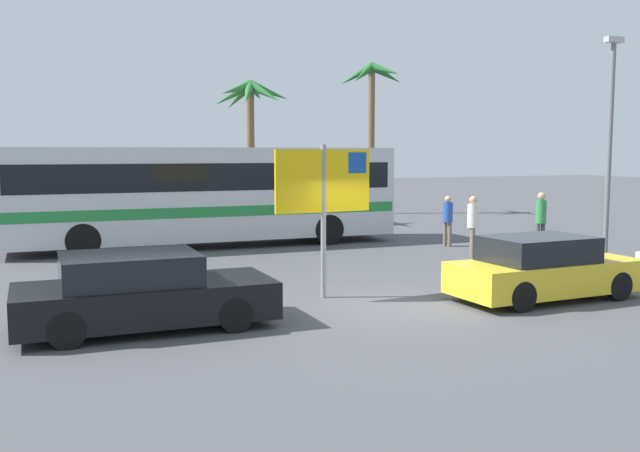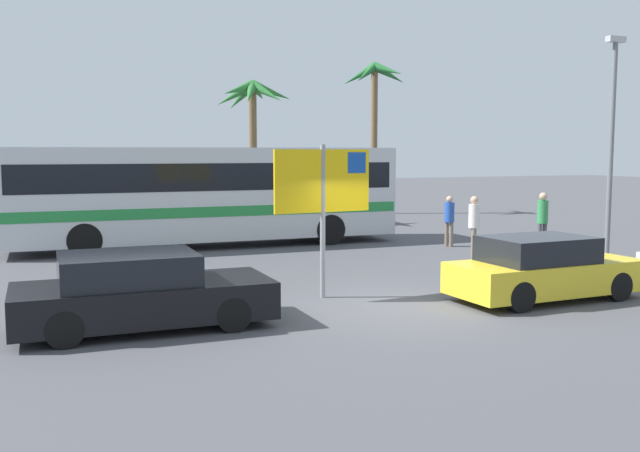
{
  "view_description": "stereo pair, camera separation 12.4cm",
  "coord_description": "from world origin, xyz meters",
  "px_view_note": "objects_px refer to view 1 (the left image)",
  "views": [
    {
      "loc": [
        -6.54,
        -12.07,
        3.06
      ],
      "look_at": [
        -0.29,
        3.33,
        1.3
      ],
      "focal_mm": 39.69,
      "sensor_mm": 36.0,
      "label": 1
    },
    {
      "loc": [
        -6.42,
        -12.11,
        3.06
      ],
      "look_at": [
        -0.29,
        3.33,
        1.3
      ],
      "focal_mm": 39.69,
      "sensor_mm": 36.0,
      "label": 2
    }
  ],
  "objects_px": {
    "bus_front_coach": "(205,191)",
    "ferry_sign": "(325,187)",
    "pedestrian_crossing_lot": "(541,217)",
    "car_yellow": "(544,269)",
    "car_black": "(142,293)",
    "pedestrian_by_bus": "(473,221)",
    "pedestrian_near_sign": "(448,217)"
  },
  "relations": [
    {
      "from": "bus_front_coach",
      "to": "ferry_sign",
      "type": "relative_size",
      "value": 3.86
    },
    {
      "from": "bus_front_coach",
      "to": "pedestrian_crossing_lot",
      "type": "xyz_separation_m",
      "value": [
        9.18,
        -5.07,
        -0.7
      ]
    },
    {
      "from": "car_yellow",
      "to": "car_black",
      "type": "relative_size",
      "value": 0.95
    },
    {
      "from": "car_yellow",
      "to": "car_black",
      "type": "xyz_separation_m",
      "value": [
        -8.06,
        0.63,
        0.0
      ]
    },
    {
      "from": "car_yellow",
      "to": "pedestrian_by_bus",
      "type": "distance_m",
      "value": 5.91
    },
    {
      "from": "ferry_sign",
      "to": "pedestrian_crossing_lot",
      "type": "height_order",
      "value": "ferry_sign"
    },
    {
      "from": "pedestrian_by_bus",
      "to": "ferry_sign",
      "type": "bearing_deg",
      "value": 58.43
    },
    {
      "from": "car_black",
      "to": "pedestrian_crossing_lot",
      "type": "bearing_deg",
      "value": 21.4
    },
    {
      "from": "ferry_sign",
      "to": "pedestrian_by_bus",
      "type": "relative_size",
      "value": 1.8
    },
    {
      "from": "ferry_sign",
      "to": "bus_front_coach",
      "type": "bearing_deg",
      "value": 87.21
    },
    {
      "from": "car_yellow",
      "to": "pedestrian_near_sign",
      "type": "relative_size",
      "value": 2.53
    },
    {
      "from": "car_yellow",
      "to": "car_black",
      "type": "height_order",
      "value": "same"
    },
    {
      "from": "ferry_sign",
      "to": "pedestrian_by_bus",
      "type": "distance_m",
      "value": 7.24
    },
    {
      "from": "bus_front_coach",
      "to": "pedestrian_by_bus",
      "type": "height_order",
      "value": "bus_front_coach"
    },
    {
      "from": "car_black",
      "to": "pedestrian_near_sign",
      "type": "distance_m",
      "value": 12.85
    },
    {
      "from": "pedestrian_by_bus",
      "to": "car_black",
      "type": "bearing_deg",
      "value": 53.69
    },
    {
      "from": "bus_front_coach",
      "to": "pedestrian_by_bus",
      "type": "bearing_deg",
      "value": -37.89
    },
    {
      "from": "car_black",
      "to": "pedestrian_by_bus",
      "type": "height_order",
      "value": "pedestrian_by_bus"
    },
    {
      "from": "ferry_sign",
      "to": "pedestrian_near_sign",
      "type": "xyz_separation_m",
      "value": [
        6.71,
        5.9,
        -1.37
      ]
    },
    {
      "from": "bus_front_coach",
      "to": "car_black",
      "type": "xyz_separation_m",
      "value": [
        -3.42,
        -10.09,
        -1.15
      ]
    },
    {
      "from": "pedestrian_by_bus",
      "to": "pedestrian_near_sign",
      "type": "xyz_separation_m",
      "value": [
        0.58,
        2.26,
        -0.09
      ]
    },
    {
      "from": "pedestrian_near_sign",
      "to": "pedestrian_crossing_lot",
      "type": "xyz_separation_m",
      "value": [
        1.94,
        -2.15,
        0.12
      ]
    },
    {
      "from": "pedestrian_by_bus",
      "to": "car_yellow",
      "type": "bearing_deg",
      "value": 97.67
    },
    {
      "from": "ferry_sign",
      "to": "car_yellow",
      "type": "height_order",
      "value": "ferry_sign"
    },
    {
      "from": "pedestrian_by_bus",
      "to": "pedestrian_crossing_lot",
      "type": "xyz_separation_m",
      "value": [
        2.52,
        0.11,
        0.03
      ]
    },
    {
      "from": "pedestrian_near_sign",
      "to": "pedestrian_crossing_lot",
      "type": "distance_m",
      "value": 2.9
    },
    {
      "from": "pedestrian_near_sign",
      "to": "car_black",
      "type": "bearing_deg",
      "value": 12.1
    },
    {
      "from": "ferry_sign",
      "to": "pedestrian_near_sign",
      "type": "height_order",
      "value": "ferry_sign"
    },
    {
      "from": "bus_front_coach",
      "to": "car_black",
      "type": "height_order",
      "value": "bus_front_coach"
    },
    {
      "from": "bus_front_coach",
      "to": "car_yellow",
      "type": "height_order",
      "value": "bus_front_coach"
    },
    {
      "from": "pedestrian_near_sign",
      "to": "pedestrian_crossing_lot",
      "type": "height_order",
      "value": "pedestrian_crossing_lot"
    },
    {
      "from": "bus_front_coach",
      "to": "ferry_sign",
      "type": "xyz_separation_m",
      "value": [
        0.53,
        -8.82,
        0.54
      ]
    }
  ]
}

